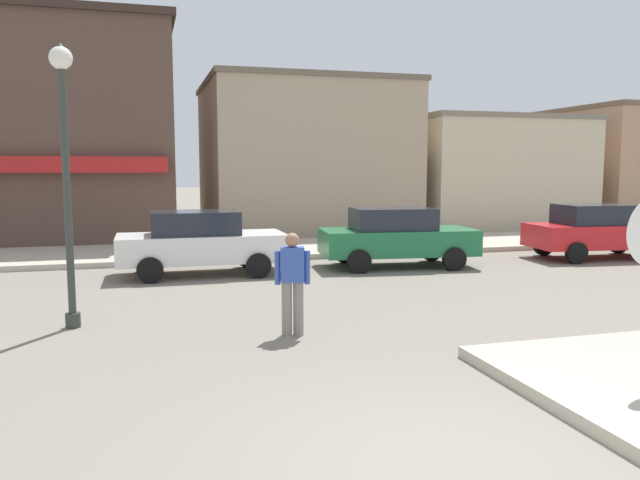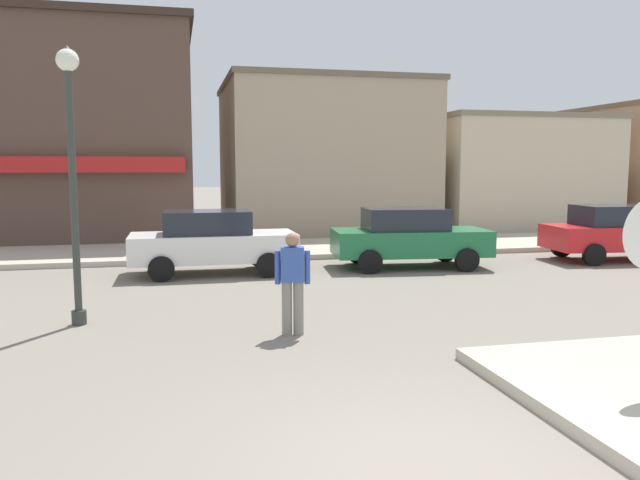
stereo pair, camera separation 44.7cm
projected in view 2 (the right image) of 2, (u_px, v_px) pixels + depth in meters
name	position (u px, v px, depth m)	size (l,w,h in m)	color
ground_plane	(426.00, 472.00, 5.37)	(160.00, 160.00, 0.00)	gray
kerb_far	(244.00, 250.00, 19.20)	(80.00, 4.00, 0.15)	#B7AD99
lamp_post	(71.00, 146.00, 10.07)	(0.36, 0.36, 4.54)	#333833
parked_car_nearest	(212.00, 241.00, 15.29)	(4.01, 1.89, 1.56)	white
parked_car_second	(409.00, 237.00, 16.26)	(4.16, 2.19, 1.56)	#1E6B3D
parked_car_third	(618.00, 232.00, 17.50)	(4.15, 2.17, 1.56)	red
pedestrian_crossing_near	(293.00, 280.00, 9.67)	(0.56, 0.28, 1.61)	gray
building_corner_shop	(59.00, 136.00, 23.98)	(10.09, 10.25, 7.64)	brown
building_storefront_left_near	(321.00, 157.00, 26.08)	(8.02, 7.67, 6.04)	tan
building_storefront_left_mid	(512.00, 173.00, 26.77)	(7.48, 5.38, 4.75)	beige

